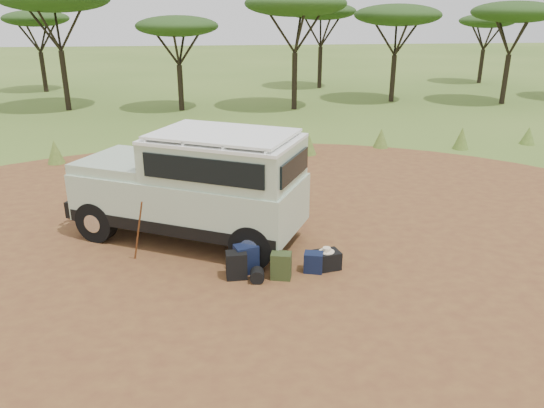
{
  "coord_description": "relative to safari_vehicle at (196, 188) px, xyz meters",
  "views": [
    {
      "loc": [
        -0.7,
        -10.41,
        5.14
      ],
      "look_at": [
        0.67,
        0.64,
        1.0
      ],
      "focal_mm": 35.0,
      "sensor_mm": 36.0,
      "label": 1
    }
  ],
  "objects": [
    {
      "name": "stuff_sack",
      "position": [
        1.18,
        -2.28,
        -1.12
      ],
      "size": [
        0.31,
        0.31,
        0.28
      ],
      "primitive_type": "cylinder",
      "rotation": [
        1.57,
        0.0,
        -0.1
      ],
      "color": "black",
      "rests_on": "ground"
    },
    {
      "name": "acacia_treeline",
      "position": [
        1.78,
        18.61,
        3.61
      ],
      "size": [
        46.7,
        13.2,
        6.26
      ],
      "color": "black",
      "rests_on": "ground"
    },
    {
      "name": "safari_vehicle",
      "position": [
        0.0,
        0.0,
        0.0
      ],
      "size": [
        5.69,
        4.34,
        2.62
      ],
      "rotation": [
        0.0,
        0.0,
        -0.48
      ],
      "color": "#AEC3A7",
      "rests_on": "ground"
    },
    {
      "name": "dirt_clearing",
      "position": [
        1.02,
        -1.2,
        -1.26
      ],
      "size": [
        23.0,
        23.0,
        0.01
      ],
      "primitive_type": "cylinder",
      "color": "brown",
      "rests_on": "ground"
    },
    {
      "name": "walking_staff",
      "position": [
        -1.21,
        -1.1,
        -0.54
      ],
      "size": [
        0.36,
        0.42,
        1.44
      ],
      "primitive_type": "cylinder",
      "rotation": [
        0.33,
        0.0,
        0.69
      ],
      "color": "brown",
      "rests_on": "ground"
    },
    {
      "name": "safari_hat",
      "position": [
        2.67,
        -1.89,
        -0.84
      ],
      "size": [
        0.32,
        0.32,
        0.09
      ],
      "color": "beige",
      "rests_on": "hard_case"
    },
    {
      "name": "backpack_black",
      "position": [
        0.79,
        -2.07,
        -0.98
      ],
      "size": [
        0.42,
        0.31,
        0.57
      ],
      "primitive_type": "cube",
      "rotation": [
        0.0,
        0.0,
        0.02
      ],
      "color": "black",
      "rests_on": "ground"
    },
    {
      "name": "ground",
      "position": [
        1.02,
        -1.2,
        -1.26
      ],
      "size": [
        140.0,
        140.0,
        0.0
      ],
      "primitive_type": "plane",
      "color": "#4D6D26",
      "rests_on": "ground"
    },
    {
      "name": "hard_case",
      "position": [
        2.67,
        -1.89,
        -1.07
      ],
      "size": [
        0.62,
        0.5,
        0.39
      ],
      "primitive_type": "cube",
      "rotation": [
        0.0,
        0.0,
        0.21
      ],
      "color": "black",
      "rests_on": "ground"
    },
    {
      "name": "grass_fringe",
      "position": [
        1.14,
        7.47,
        -0.86
      ],
      "size": [
        36.6,
        1.6,
        0.9
      ],
      "color": "#4D6D26",
      "rests_on": "ground"
    },
    {
      "name": "duffel_navy",
      "position": [
        2.38,
        -1.99,
        -1.05
      ],
      "size": [
        0.45,
        0.38,
        0.43
      ],
      "primitive_type": "cube",
      "rotation": [
        0.0,
        0.0,
        -0.29
      ],
      "color": "#121A3B",
      "rests_on": "ground"
    },
    {
      "name": "backpack_olive",
      "position": [
        1.68,
        -2.19,
        -0.98
      ],
      "size": [
        0.46,
        0.38,
        0.56
      ],
      "primitive_type": "cube",
      "rotation": [
        0.0,
        0.0,
        -0.26
      ],
      "color": "#313F1D",
      "rests_on": "ground"
    },
    {
      "name": "backpack_navy",
      "position": [
        1.0,
        -1.85,
        -0.96
      ],
      "size": [
        0.53,
        0.44,
        0.61
      ],
      "primitive_type": "cube",
      "rotation": [
        0.0,
        0.0,
        0.27
      ],
      "color": "#121A3B",
      "rests_on": "ground"
    }
  ]
}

